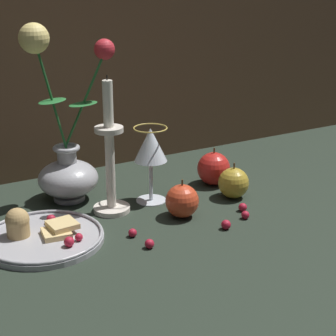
{
  "coord_description": "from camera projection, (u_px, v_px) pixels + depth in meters",
  "views": [
    {
      "loc": [
        -0.43,
        -0.91,
        0.47
      ],
      "look_at": [
        0.08,
        -0.01,
        0.1
      ],
      "focal_mm": 60.0,
      "sensor_mm": 36.0,
      "label": 1
    }
  ],
  "objects": [
    {
      "name": "apple_at_table_edge",
      "position": [
        233.0,
        183.0,
        1.2
      ],
      "size": [
        0.07,
        0.07,
        0.08
      ],
      "color": "#B2932D",
      "rests_on": "ground_plane"
    },
    {
      "name": "berry_front_center",
      "position": [
        245.0,
        215.0,
        1.11
      ],
      "size": [
        0.02,
        0.02,
        0.02
      ],
      "primitive_type": "sphere",
      "color": "#AD192D",
      "rests_on": "ground_plane"
    },
    {
      "name": "berry_by_glass_stem",
      "position": [
        149.0,
        244.0,
        0.99
      ],
      "size": [
        0.02,
        0.02,
        0.02
      ],
      "primitive_type": "sphere",
      "color": "#AD192D",
      "rests_on": "ground_plane"
    },
    {
      "name": "candlestick",
      "position": [
        110.0,
        162.0,
        1.11
      ],
      "size": [
        0.07,
        0.07,
        0.28
      ],
      "color": "silver",
      "rests_on": "ground_plane"
    },
    {
      "name": "wine_glass",
      "position": [
        151.0,
        148.0,
        1.16
      ],
      "size": [
        0.07,
        0.07,
        0.16
      ],
      "color": "silver",
      "rests_on": "ground_plane"
    },
    {
      "name": "berry_far_right",
      "position": [
        133.0,
        233.0,
        1.03
      ],
      "size": [
        0.02,
        0.02,
        0.02
      ],
      "primitive_type": "sphere",
      "color": "#AD192D",
      "rests_on": "ground_plane"
    },
    {
      "name": "apple_beside_vase",
      "position": [
        182.0,
        201.0,
        1.11
      ],
      "size": [
        0.07,
        0.07,
        0.08
      ],
      "color": "#D14223",
      "rests_on": "ground_plane"
    },
    {
      "name": "vase",
      "position": [
        66.0,
        154.0,
        1.17
      ],
      "size": [
        0.2,
        0.13,
        0.37
      ],
      "color": "#A3A3A8",
      "rests_on": "ground_plane"
    },
    {
      "name": "apple_near_glass",
      "position": [
        214.0,
        169.0,
        1.28
      ],
      "size": [
        0.08,
        0.08,
        0.09
      ],
      "color": "red",
      "rests_on": "ground_plane"
    },
    {
      "name": "ground_plane",
      "position": [
        129.0,
        221.0,
        1.1
      ],
      "size": [
        2.4,
        2.4,
        0.0
      ],
      "primitive_type": "plane",
      "color": "#232D23",
      "rests_on": "ground"
    },
    {
      "name": "berry_near_plate",
      "position": [
        226.0,
        225.0,
        1.06
      ],
      "size": [
        0.02,
        0.02,
        0.02
      ],
      "primitive_type": "sphere",
      "color": "#AD192D",
      "rests_on": "ground_plane"
    },
    {
      "name": "plate_with_pastries",
      "position": [
        41.0,
        234.0,
        1.02
      ],
      "size": [
        0.22,
        0.22,
        0.06
      ],
      "color": "#A3A3A8",
      "rests_on": "ground_plane"
    },
    {
      "name": "berry_under_candlestick",
      "position": [
        243.0,
        207.0,
        1.14
      ],
      "size": [
        0.02,
        0.02,
        0.02
      ],
      "primitive_type": "sphere",
      "color": "#AD192D",
      "rests_on": "ground_plane"
    }
  ]
}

